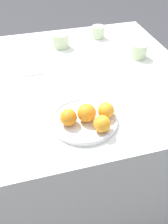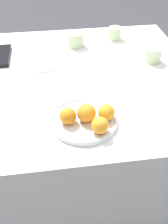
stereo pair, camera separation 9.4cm
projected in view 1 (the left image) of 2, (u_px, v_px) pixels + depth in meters
The scene contains 11 objects.
ground_plane at pixel (62, 178), 1.69m from camera, with size 12.00×12.00×0.00m, color #38383D.
table at pixel (58, 137), 1.44m from camera, with size 1.29×1.05×0.77m.
fruit_platter at pixel (84, 120), 0.96m from camera, with size 0.25×0.25×0.02m.
orange_0 at pixel (87, 113), 0.94m from camera, with size 0.07×0.07×0.07m.
orange_1 at pixel (68, 118), 0.92m from camera, with size 0.06×0.06×0.06m.
orange_2 at pixel (102, 124), 0.90m from camera, with size 0.06×0.06×0.06m.
orange_3 at pixel (106, 110), 0.95m from camera, with size 0.06×0.06×0.06m.
cup_0 at pixel (61, 40), 1.41m from camera, with size 0.09×0.09×0.07m.
cup_1 at pixel (98, 32), 1.50m from camera, with size 0.07×0.07×0.07m.
cup_2 at pixel (139, 51), 1.33m from camera, with size 0.08×0.08×0.07m.
napkin at pixel (32, 69), 1.25m from camera, with size 0.11×0.11×0.01m.
Camera 1 is at (-0.13, -1.01, 1.42)m, focal length 42.00 mm.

